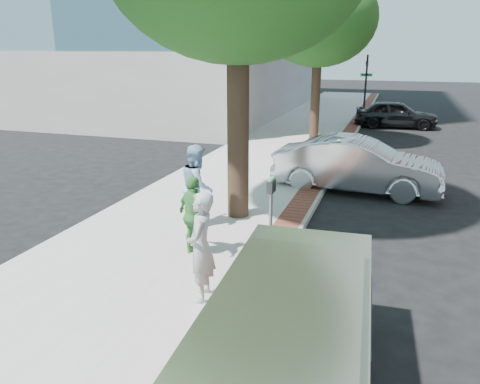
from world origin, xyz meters
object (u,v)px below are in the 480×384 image
at_px(person_officer, 197,186).
at_px(parking_meter, 271,197).
at_px(person_green, 194,216).
at_px(van, 290,340).
at_px(sedan_silver, 357,165).
at_px(bg_car, 396,114).
at_px(person_gray, 201,247).

bearing_deg(person_officer, parking_meter, -126.88).
xyz_separation_m(person_green, van, (2.69, -3.32, -0.06)).
distance_m(sedan_silver, bg_car, 12.94).
bearing_deg(bg_car, person_green, 166.62).
bearing_deg(parking_meter, van, -72.25).
bearing_deg(parking_meter, person_green, -144.05).
xyz_separation_m(parking_meter, bg_car, (2.22, 17.98, -0.47)).
height_order(person_green, sedan_silver, person_green).
bearing_deg(bg_car, person_officer, 163.86).
height_order(person_officer, sedan_silver, person_officer).
bearing_deg(van, bg_car, 84.54).
bearing_deg(sedan_silver, bg_car, -0.29).
xyz_separation_m(person_officer, bg_car, (4.12, 17.39, -0.37)).
distance_m(parking_meter, person_officer, 2.00).
relative_size(person_officer, bg_car, 0.44).
bearing_deg(person_gray, van, 36.10).
bearing_deg(person_officer, bg_car, -32.86).
xyz_separation_m(person_gray, van, (1.86, -1.77, -0.16)).
relative_size(person_gray, sedan_silver, 0.37).
bearing_deg(person_officer, van, -165.64).
height_order(person_green, van, person_green).
relative_size(person_gray, person_officer, 0.96).
bearing_deg(sedan_silver, parking_meter, 169.35).
bearing_deg(sedan_silver, person_officer, 148.13).
xyz_separation_m(person_gray, person_green, (-0.83, 1.56, -0.10)).
bearing_deg(bg_car, person_gray, 169.66).
distance_m(person_officer, sedan_silver, 5.51).
xyz_separation_m(person_gray, sedan_silver, (1.79, 7.58, -0.26)).
bearing_deg(person_green, bg_car, -65.90).
height_order(parking_meter, person_officer, person_officer).
xyz_separation_m(parking_meter, person_gray, (-0.49, -2.51, -0.14)).
relative_size(parking_meter, van, 0.32).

